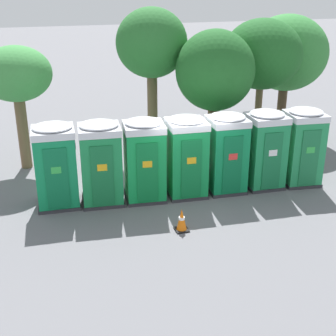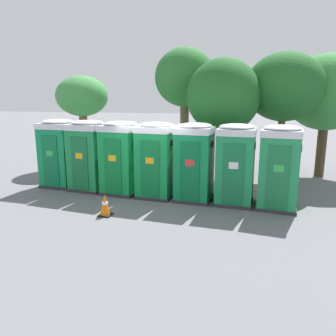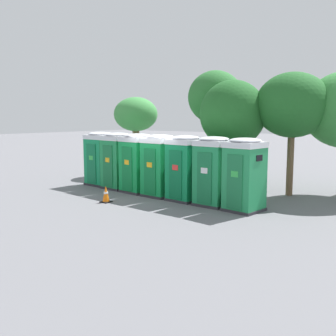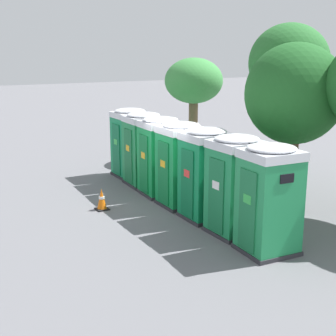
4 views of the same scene
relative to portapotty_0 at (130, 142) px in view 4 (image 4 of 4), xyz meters
The scene contains 12 objects.
ground_plane 4.14m from the portapotty_0, ahead, with size 120.00×120.00×0.00m, color slate.
portapotty_0 is the anchor object (origin of this frame).
portapotty_1 1.31m from the portapotty_0, ahead, with size 1.35×1.32×2.54m.
portapotty_2 2.62m from the portapotty_0, ahead, with size 1.34×1.33×2.54m.
portapotty_3 3.94m from the portapotty_0, ahead, with size 1.27×1.28×2.54m.
portapotty_4 5.25m from the portapotty_0, ahead, with size 1.24×1.28×2.54m.
portapotty_5 6.56m from the portapotty_0, ahead, with size 1.23×1.26×2.54m.
portapotty_6 7.87m from the portapotty_0, ahead, with size 1.30×1.33×2.54m.
street_tree_0 4.10m from the portapotty_0, 103.46° to the left, with size 2.41×2.41×4.33m.
street_tree_1 6.21m from the portapotty_0, 43.25° to the left, with size 2.63×2.63×5.46m.
street_tree_3 6.55m from the portapotty_0, 19.77° to the left, with size 2.80×2.80×4.79m.
traffic_cone 4.11m from the portapotty_0, 40.93° to the right, with size 0.36×0.36×0.64m.
Camera 4 is at (11.12, -7.92, 4.45)m, focal length 50.00 mm.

